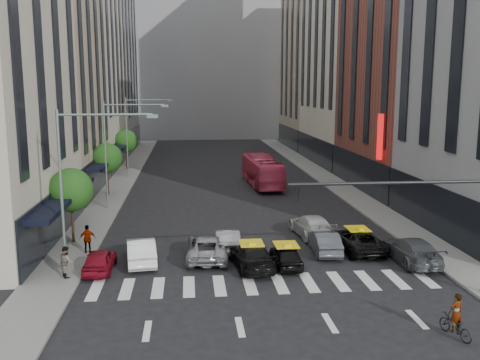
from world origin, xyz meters
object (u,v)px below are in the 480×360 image
object	(u,v)px
streetlamp_mid	(117,140)
taxi_left	(251,256)
bus	(262,171)
car_red	(100,260)
pedestrian_far	(88,239)
streetlamp_near	(78,170)
pedestrian_near	(66,262)
taxi_center	(286,256)
streetlamp_far	(135,126)
car_white_front	(141,250)
motorcycle	(455,326)

from	to	relation	value
streetlamp_mid	taxi_left	xyz separation A→B (m)	(9.45, -15.85, -5.18)
taxi_left	bus	world-z (taller)	bus
car_red	pedestrian_far	size ratio (longest dim) A/B	2.15
streetlamp_mid	car_red	xyz separation A→B (m)	(0.84, -15.64, -5.25)
streetlamp_near	bus	size ratio (longest dim) A/B	0.81
pedestrian_near	taxi_center	bearing A→B (deg)	-110.61
streetlamp_far	car_red	size ratio (longest dim) A/B	2.36
streetlamp_near	car_white_front	bearing A→B (deg)	28.19
car_red	streetlamp_mid	bearing A→B (deg)	-85.54
car_red	streetlamp_near	bearing A→B (deg)	24.51
streetlamp_mid	pedestrian_near	distance (m)	17.46
car_white_front	pedestrian_near	bearing A→B (deg)	24.63
pedestrian_near	pedestrian_far	size ratio (longest dim) A/B	0.96
pedestrian_far	car_red	bearing A→B (deg)	104.31
pedestrian_far	streetlamp_far	bearing A→B (deg)	-97.61
taxi_center	motorcycle	size ratio (longest dim) A/B	2.04
car_white_front	car_red	bearing A→B (deg)	22.62
car_white_front	taxi_center	xyz separation A→B (m)	(8.43, -1.46, -0.12)
bus	pedestrian_near	bearing A→B (deg)	58.76
motorcycle	pedestrian_near	xyz separation A→B (m)	(-17.63, 8.58, 0.51)
taxi_left	bus	bearing A→B (deg)	-105.80
streetlamp_far	bus	distance (m)	15.56
taxi_left	pedestrian_near	world-z (taller)	pedestrian_near
car_white_front	taxi_center	size ratio (longest dim) A/B	1.22
streetlamp_far	car_red	distance (m)	32.08
taxi_center	streetlamp_near	bearing A→B (deg)	-0.39
taxi_left	pedestrian_near	xyz separation A→B (m)	(-10.20, -0.89, 0.27)
streetlamp_near	taxi_center	xyz separation A→B (m)	(11.47, 0.17, -5.26)
taxi_left	motorcycle	size ratio (longest dim) A/B	2.70
taxi_left	taxi_center	xyz separation A→B (m)	(2.02, 0.02, -0.08)
car_red	taxi_left	distance (m)	8.61
bus	pedestrian_near	distance (m)	30.31
taxi_center	pedestrian_far	bearing A→B (deg)	-16.75
streetlamp_far	car_white_front	world-z (taller)	streetlamp_far
taxi_left	taxi_center	bearing A→B (deg)	174.07
car_white_front	motorcycle	world-z (taller)	car_white_front
car_white_front	bus	xyz separation A→B (m)	(10.61, 24.30, 0.79)
car_white_front	streetlamp_far	bearing A→B (deg)	-91.67
streetlamp_near	pedestrian_far	distance (m)	5.98
car_red	pedestrian_near	world-z (taller)	pedestrian_near
streetlamp_far	motorcycle	size ratio (longest dim) A/B	4.87
car_red	taxi_center	bearing A→B (deg)	-179.67
taxi_left	pedestrian_far	world-z (taller)	pedestrian_far
streetlamp_mid	pedestrian_near	size ratio (longest dim) A/B	5.31
bus	car_white_front	bearing A→B (deg)	63.54
streetlamp_mid	taxi_left	bearing A→B (deg)	-59.21
car_red	taxi_center	distance (m)	10.63
streetlamp_mid	motorcycle	world-z (taller)	streetlamp_mid
streetlamp_near	motorcycle	xyz separation A→B (m)	(16.88, -9.31, -5.42)
pedestrian_far	streetlamp_mid	bearing A→B (deg)	-98.52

